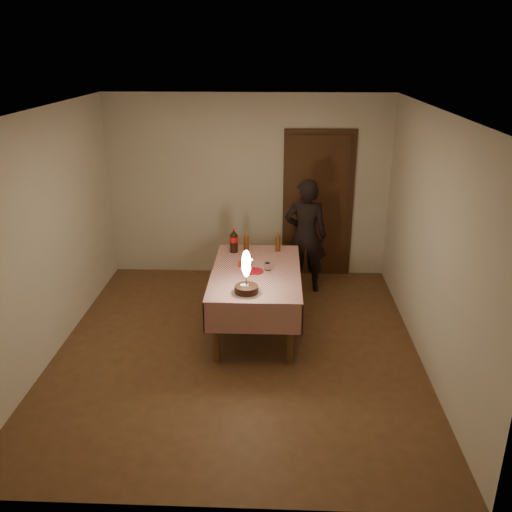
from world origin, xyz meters
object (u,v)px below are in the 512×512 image
(red_plate, at_px, (254,271))
(cola_bottle, at_px, (234,240))
(red_cup, at_px, (249,264))
(amber_bottle_right, at_px, (278,242))
(clear_cup, at_px, (268,267))
(photographer, at_px, (306,236))
(birthday_cake, at_px, (246,282))
(amber_bottle_left, at_px, (246,241))
(dining_table, at_px, (256,278))

(red_plate, distance_m, cola_bottle, 0.70)
(red_cup, relative_size, amber_bottle_right, 0.39)
(clear_cup, xyz_separation_m, amber_bottle_right, (0.12, 0.65, 0.07))
(red_plate, xyz_separation_m, photographer, (0.64, 1.18, 0.03))
(birthday_cake, xyz_separation_m, amber_bottle_left, (-0.08, 1.28, -0.01))
(birthday_cake, relative_size, cola_bottle, 1.50)
(birthday_cake, bearing_deg, red_plate, 84.83)
(birthday_cake, xyz_separation_m, red_cup, (-0.02, 0.70, -0.08))
(cola_bottle, height_order, photographer, photographer)
(dining_table, relative_size, amber_bottle_right, 6.75)
(red_cup, relative_size, clear_cup, 1.11)
(clear_cup, height_order, amber_bottle_left, amber_bottle_left)
(birthday_cake, height_order, photographer, photographer)
(dining_table, distance_m, amber_bottle_right, 0.74)
(red_cup, height_order, photographer, photographer)
(birthday_cake, distance_m, cola_bottle, 1.23)
(dining_table, relative_size, cola_bottle, 5.42)
(cola_bottle, bearing_deg, dining_table, -62.87)
(dining_table, height_order, photographer, photographer)
(red_cup, relative_size, photographer, 0.06)
(birthday_cake, bearing_deg, cola_bottle, 100.65)
(clear_cup, height_order, photographer, photographer)
(dining_table, xyz_separation_m, clear_cup, (0.13, 0.01, 0.15))
(amber_bottle_right, bearing_deg, photographer, 53.23)
(dining_table, bearing_deg, amber_bottle_right, 69.34)
(red_plate, bearing_deg, cola_bottle, 114.27)
(clear_cup, distance_m, amber_bottle_left, 0.72)
(birthday_cake, relative_size, clear_cup, 5.29)
(red_plate, bearing_deg, amber_bottle_left, 100.55)
(red_cup, relative_size, cola_bottle, 0.31)
(cola_bottle, bearing_deg, red_plate, -65.73)
(dining_table, xyz_separation_m, red_plate, (-0.02, -0.03, 0.10))
(cola_bottle, distance_m, amber_bottle_left, 0.17)
(clear_cup, relative_size, amber_bottle_left, 0.35)
(clear_cup, relative_size, photographer, 0.06)
(birthday_cake, height_order, amber_bottle_right, birthday_cake)
(amber_bottle_right, distance_m, photographer, 0.63)
(red_plate, relative_size, clear_cup, 2.44)
(red_cup, xyz_separation_m, cola_bottle, (-0.21, 0.51, 0.10))
(red_plate, height_order, amber_bottle_right, amber_bottle_right)
(red_plate, height_order, photographer, photographer)
(dining_table, height_order, amber_bottle_right, amber_bottle_right)
(birthday_cake, xyz_separation_m, red_plate, (0.05, 0.59, -0.13))
(photographer, bearing_deg, red_plate, -118.58)
(birthday_cake, distance_m, red_plate, 0.60)
(red_cup, relative_size, amber_bottle_left, 0.39)
(red_plate, xyz_separation_m, amber_bottle_right, (0.27, 0.69, 0.11))
(red_cup, bearing_deg, amber_bottle_left, 95.93)
(amber_bottle_left, relative_size, photographer, 0.16)
(red_plate, relative_size, amber_bottle_right, 0.86)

